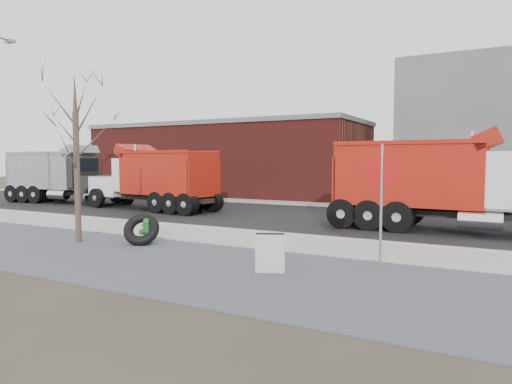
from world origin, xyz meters
The scene contains 15 objects.
ground centered at (0.00, 0.00, 0.00)m, with size 120.00×120.00×0.00m, color #383328.
gravel_verge centered at (0.00, -3.50, 0.01)m, with size 60.00×5.00×0.03m, color slate.
sidewalk centered at (0.00, 0.25, 0.03)m, with size 60.00×2.50×0.06m, color #9E9B93.
curb centered at (0.00, 1.55, 0.06)m, with size 60.00×0.15×0.11m, color #9E9B93.
road centered at (0.00, 6.30, 0.01)m, with size 60.00×9.40×0.02m, color black.
far_sidewalk centered at (0.00, 12.00, 0.03)m, with size 60.00×2.00×0.06m, color #9E9B93.
building_brick centered at (-10.00, 17.00, 2.65)m, with size 20.20×8.20×5.30m.
bare_tree centered at (-3.20, -2.60, 3.30)m, with size 3.20×3.20×5.20m.
fire_hydrant centered at (-1.13, -1.84, 0.38)m, with size 0.47×0.46×0.82m.
truck_tire centered at (-1.21, -1.99, 0.47)m, with size 1.34×1.23×1.05m.
stop_sign centered at (5.76, -1.49, 1.98)m, with size 0.78×0.18×2.92m.
sandwich_board centered at (3.74, -3.29, 0.48)m, with size 0.76×0.63×0.90m.
dump_truck_red_a centered at (6.43, 4.97, 1.80)m, with size 8.80×2.60×3.55m.
dump_truck_red_b centered at (-7.23, 5.61, 1.69)m, with size 7.90×2.98×3.31m.
dump_truck_grey centered at (-14.77, 6.09, 1.71)m, with size 7.51×2.94×3.35m.
Camera 1 is at (8.22, -12.25, 2.54)m, focal length 32.00 mm.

